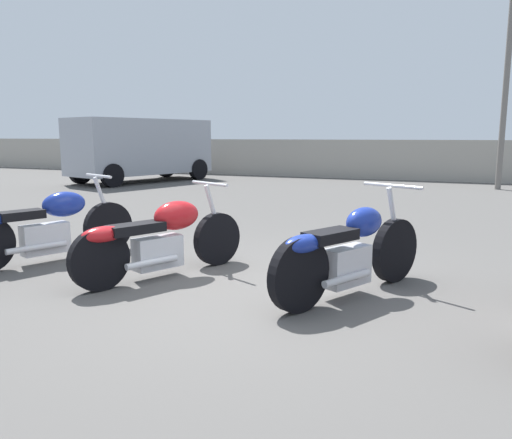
% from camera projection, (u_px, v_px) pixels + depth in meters
% --- Properties ---
extents(ground_plane, '(60.00, 60.00, 0.00)m').
position_uv_depth(ground_plane, '(240.00, 291.00, 4.91)').
color(ground_plane, '#514F4C').
extents(fence_back, '(40.00, 0.04, 1.37)m').
position_uv_depth(fence_back, '(401.00, 160.00, 16.97)').
color(fence_back, '#9E998E').
rests_on(fence_back, ground_plane).
extents(light_pole_left, '(0.70, 0.35, 8.55)m').
position_uv_depth(light_pole_left, '(512.00, 5.00, 13.37)').
color(light_pole_left, slate).
rests_on(light_pole_left, ground_plane).
extents(motorcycle_slot_0, '(1.00, 2.03, 1.02)m').
position_uv_depth(motorcycle_slot_0, '(47.00, 227.00, 5.96)').
color(motorcycle_slot_0, black).
rests_on(motorcycle_slot_0, ground_plane).
extents(motorcycle_slot_1, '(1.04, 1.94, 0.99)m').
position_uv_depth(motorcycle_slot_1, '(160.00, 238.00, 5.33)').
color(motorcycle_slot_1, black).
rests_on(motorcycle_slot_1, ground_plane).
extents(motorcycle_slot_2, '(1.10, 1.90, 1.03)m').
position_uv_depth(motorcycle_slot_2, '(349.00, 252.00, 4.68)').
color(motorcycle_slot_2, black).
rests_on(motorcycle_slot_2, ground_plane).
extents(parked_van, '(3.13, 5.02, 2.04)m').
position_uv_depth(parked_van, '(141.00, 147.00, 16.41)').
color(parked_van, '#999EA8').
rests_on(parked_van, ground_plane).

